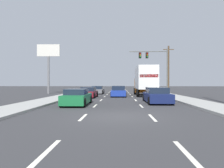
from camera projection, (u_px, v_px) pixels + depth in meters
ground_plane at (119, 93)px, 35.22m from camera, size 140.00×140.00×0.00m
sidewalk_right at (163, 94)px, 29.99m from camera, size 2.61×80.00×0.14m
sidewalk_left at (75, 94)px, 30.45m from camera, size 2.61×80.00×0.14m
lane_markings at (119, 94)px, 29.89m from camera, size 3.54×52.00×0.01m
car_gray at (98, 90)px, 31.65m from camera, size 1.86×4.27×1.22m
car_maroon at (89, 93)px, 23.60m from camera, size 1.86×4.12×1.22m
car_green at (77, 97)px, 15.62m from camera, size 1.83×4.40×1.24m
car_white at (118, 90)px, 31.61m from camera, size 1.99×4.67×1.26m
car_blue at (118, 92)px, 25.21m from camera, size 1.89×4.17×1.33m
box_truck at (145, 80)px, 26.57m from camera, size 2.59×7.80×3.78m
car_navy at (157, 96)px, 17.23m from camera, size 1.95×4.59×1.32m
traffic_signal_mast at (152, 60)px, 34.18m from camera, size 6.50×0.69×7.49m
utility_pole_mid at (169, 69)px, 34.70m from camera, size 1.80×0.28×8.05m
roadside_billboard at (48, 59)px, 31.75m from camera, size 3.59×0.36×7.76m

